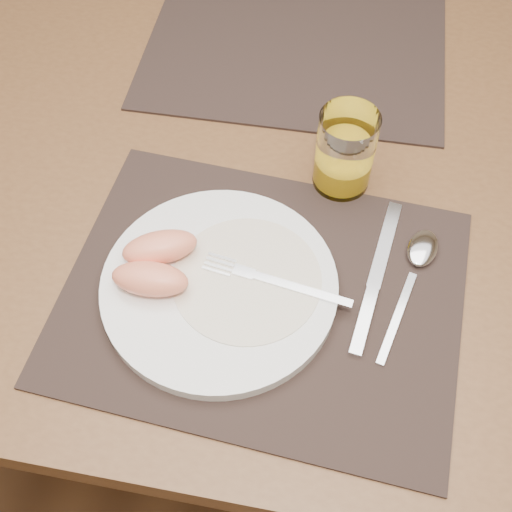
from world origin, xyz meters
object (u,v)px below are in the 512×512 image
object	(u,v)px
placemat_near	(262,295)
placemat_far	(295,47)
juice_glass	(345,154)
plate	(219,286)
knife	(373,287)
fork	(264,278)
table	(278,194)
spoon	(419,258)

from	to	relation	value
placemat_near	placemat_far	world-z (taller)	same
placemat_near	juice_glass	size ratio (longest dim) A/B	4.10
plate	knife	world-z (taller)	plate
fork	knife	xyz separation A→B (m)	(0.12, 0.02, -0.02)
plate	juice_glass	bearing A→B (deg)	57.98
knife	juice_glass	xyz separation A→B (m)	(-0.05, 0.16, 0.05)
table	knife	world-z (taller)	knife
spoon	plate	bearing A→B (deg)	-159.80
placemat_near	juice_glass	bearing A→B (deg)	69.59
table	knife	bearing A→B (deg)	-53.58
table	placemat_near	bearing A→B (deg)	-85.87
table	fork	size ratio (longest dim) A/B	8.00
spoon	juice_glass	xyz separation A→B (m)	(-0.10, 0.11, 0.04)
plate	spoon	size ratio (longest dim) A/B	1.42
table	fork	bearing A→B (deg)	-85.69
juice_glass	spoon	bearing A→B (deg)	-45.71
fork	spoon	size ratio (longest dim) A/B	0.92
table	placemat_far	xyz separation A→B (m)	(-0.01, 0.22, 0.09)
placemat_near	knife	distance (m)	0.13
table	fork	distance (m)	0.24
placemat_far	fork	distance (m)	0.43
juice_glass	plate	bearing A→B (deg)	-122.02
fork	juice_glass	size ratio (longest dim) A/B	1.59
placemat_far	fork	size ratio (longest dim) A/B	2.57
placemat_near	fork	world-z (taller)	fork
fork	juice_glass	bearing A→B (deg)	68.51
placemat_far	fork	bearing A→B (deg)	-86.35
plate	juice_glass	xyz separation A→B (m)	(0.12, 0.19, 0.04)
placemat_far	plate	size ratio (longest dim) A/B	1.67
table	juice_glass	world-z (taller)	juice_glass
fork	spoon	distance (m)	0.19
table	knife	size ratio (longest dim) A/B	6.37
plate	fork	size ratio (longest dim) A/B	1.54
table	knife	distance (m)	0.25
spoon	placemat_near	bearing A→B (deg)	-155.61
knife	placemat_far	bearing A→B (deg)	110.29
spoon	juice_glass	distance (m)	0.16
plate	knife	size ratio (longest dim) A/B	1.23
placemat_far	plate	bearing A→B (deg)	-92.80
placemat_far	knife	world-z (taller)	knife
table	placemat_far	bearing A→B (deg)	93.01
placemat_far	spoon	bearing A→B (deg)	-60.90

